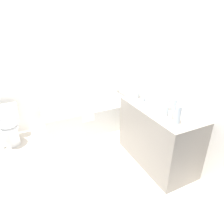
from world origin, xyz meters
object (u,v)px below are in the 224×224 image
object	(u,v)px
water_bottle_3	(166,109)
toilet_paper_roll	(0,146)
bathtub	(88,115)
drinking_glass_1	(139,94)
soap_dish	(145,100)
water_bottle_2	(143,97)
sink_faucet	(169,103)
drinking_glass_0	(171,116)
water_bottle_1	(178,115)
water_bottle_0	(174,108)
sink_basin	(158,105)
toilet	(9,126)
water_bottle_4	(137,91)

from	to	relation	value
water_bottle_3	toilet_paper_roll	distance (m)	2.73
bathtub	drinking_glass_1	bearing A→B (deg)	-56.90
soap_dish	water_bottle_2	bearing A→B (deg)	-141.57
sink_faucet	drinking_glass_0	size ratio (longest dim) A/B	1.62
water_bottle_3	toilet_paper_roll	bearing A→B (deg)	143.26
water_bottle_2	water_bottle_3	distance (m)	0.48
water_bottle_1	water_bottle_0	bearing A→B (deg)	63.20
sink_basin	water_bottle_2	xyz separation A→B (m)	(-0.08, 0.23, 0.06)
sink_faucet	soap_dish	world-z (taller)	sink_faucet
drinking_glass_0	drinking_glass_1	xyz separation A→B (m)	(0.07, 0.82, -0.01)
drinking_glass_0	drinking_glass_1	distance (m)	0.82
drinking_glass_0	toilet_paper_roll	size ratio (longest dim) A/B	0.69
toilet	water_bottle_3	world-z (taller)	water_bottle_3
bathtub	water_bottle_1	distance (m)	2.01
water_bottle_1	drinking_glass_1	world-z (taller)	water_bottle_1
toilet	drinking_glass_1	xyz separation A→B (m)	(1.94, -0.95, 0.57)
drinking_glass_0	water_bottle_1	bearing A→B (deg)	-93.53
water_bottle_0	water_bottle_1	distance (m)	0.19
water_bottle_4	drinking_glass_0	distance (m)	0.77
toilet	drinking_glass_0	distance (m)	2.63
sink_faucet	toilet_paper_roll	distance (m)	2.81
water_bottle_1	water_bottle_2	distance (m)	0.70
sink_basin	water_bottle_1	distance (m)	0.48
toilet	water_bottle_1	distance (m)	2.72
sink_basin	water_bottle_4	size ratio (longest dim) A/B	1.41
drinking_glass_1	toilet_paper_roll	size ratio (longest dim) A/B	0.60
water_bottle_0	drinking_glass_0	bearing A→B (deg)	-147.46
water_bottle_1	drinking_glass_1	bearing A→B (deg)	84.98
sink_faucet	drinking_glass_0	distance (m)	0.45
sink_basin	water_bottle_3	size ratio (longest dim) A/B	1.76
water_bottle_1	water_bottle_4	xyz separation A→B (m)	(0.00, 0.89, 0.00)
toilet	water_bottle_0	world-z (taller)	water_bottle_0
sink_faucet	water_bottle_3	distance (m)	0.37
drinking_glass_0	water_bottle_3	bearing A→B (deg)	85.46
water_bottle_4	toilet_paper_roll	size ratio (longest dim) A/B	1.86
sink_faucet	water_bottle_2	distance (m)	0.38
bathtub	water_bottle_1	world-z (taller)	water_bottle_1
sink_faucet	water_bottle_0	xyz separation A→B (m)	(-0.20, -0.30, 0.09)
water_bottle_0	soap_dish	distance (m)	0.60
bathtub	water_bottle_4	distance (m)	1.27
water_bottle_0	water_bottle_2	bearing A→B (deg)	99.03
water_bottle_3	soap_dish	world-z (taller)	water_bottle_3
water_bottle_2	soap_dish	world-z (taller)	water_bottle_2
toilet	soap_dish	size ratio (longest dim) A/B	7.55
bathtub	water_bottle_2	size ratio (longest dim) A/B	8.50
bathtub	drinking_glass_0	size ratio (longest dim) A/B	17.69
water_bottle_3	bathtub	bearing A→B (deg)	107.61
water_bottle_0	water_bottle_2	size ratio (longest dim) A/B	1.27
bathtub	water_bottle_0	world-z (taller)	water_bottle_0
sink_basin	water_bottle_1	xyz separation A→B (m)	(-0.08, -0.46, 0.09)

